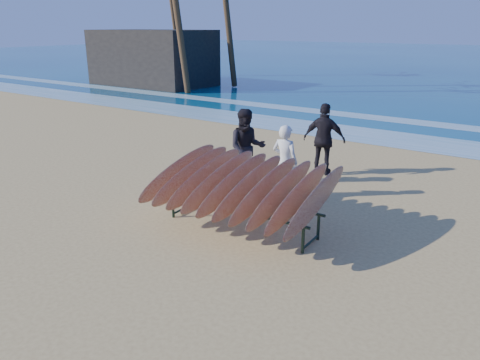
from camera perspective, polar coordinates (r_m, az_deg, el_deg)
The scene contains 8 objects.
ground at distance 8.81m, azimuth -3.02°, elevation -7.22°, with size 120.00×120.00×0.00m, color tan.
foam_near at distance 17.38m, azimuth 17.82°, elevation 4.86°, with size 160.00×160.00×0.00m, color white.
foam_far at distance 20.68m, azimuth 20.86°, elevation 6.59°, with size 160.00×160.00×0.00m, color white.
surfboard_rack at distance 8.95m, azimuth 0.21°, elevation -0.66°, with size 3.26×2.68×1.43m.
person_white at distance 10.66m, azimuth 5.48°, elevation 2.22°, with size 0.62×0.41×1.71m, color silver.
person_dark_a at distance 11.44m, azimuth 0.83°, elevation 3.94°, with size 0.93×0.72×1.91m, color black.
person_dark_b at distance 12.51m, azimuth 10.23°, elevation 4.89°, with size 1.11×0.46×1.90m, color black.
building at distance 32.43m, azimuth -10.62°, elevation 14.45°, with size 7.93×4.40×3.52m, color #2D2823.
Camera 1 is at (4.95, -6.22, 3.80)m, focal length 35.00 mm.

